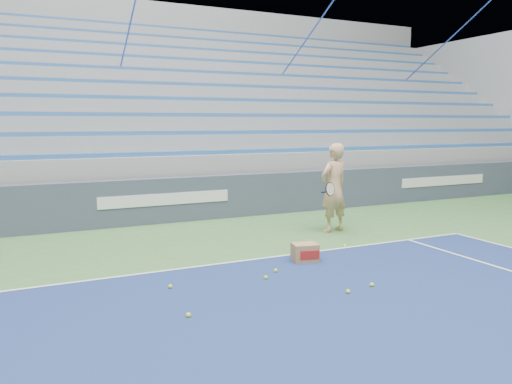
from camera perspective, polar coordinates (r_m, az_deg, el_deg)
sponsor_barrier at (r=12.39m, az=-10.43°, el=-0.94°), size 30.00×0.32×1.10m
bleachers at (r=17.84m, az=-15.31°, el=7.42°), size 31.00×9.15×7.30m
tennis_player at (r=11.25m, az=8.88°, el=0.49°), size 1.01×0.92×1.99m
ball_box at (r=8.89m, az=5.61°, el=-6.92°), size 0.50×0.42×0.33m
tennis_ball_0 at (r=6.52m, az=-7.72°, el=-13.78°), size 0.07×0.07×0.07m
tennis_ball_1 at (r=10.01m, az=10.10°, el=-6.08°), size 0.07×0.07×0.07m
tennis_ball_2 at (r=7.60m, az=-9.76°, el=-10.61°), size 0.07×0.07×0.07m
tennis_ball_3 at (r=7.91m, az=1.14°, el=-9.75°), size 0.07×0.07×0.07m
tennis_ball_4 at (r=8.27m, az=2.26°, el=-8.97°), size 0.07×0.07×0.07m
tennis_ball_5 at (r=7.41m, az=10.47°, el=-11.14°), size 0.07×0.07×0.07m
tennis_ball_6 at (r=7.77m, az=13.10°, el=-10.30°), size 0.07×0.07×0.07m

